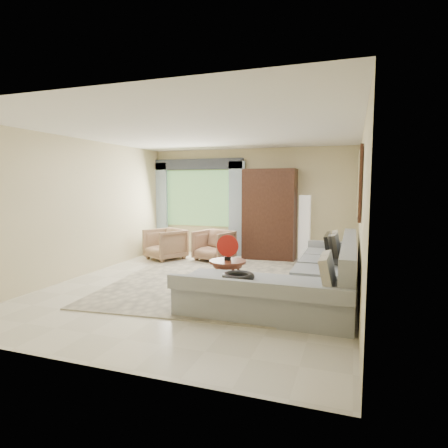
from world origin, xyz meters
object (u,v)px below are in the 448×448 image
at_px(tv_screen, 329,249).
at_px(armoire, 270,214).
at_px(floor_lamp, 305,228).
at_px(armchair_left, 165,244).
at_px(coffee_table, 228,278).
at_px(potted_plant, 157,243).
at_px(sectional_sofa, 308,281).
at_px(armchair_right, 214,246).

height_order(tv_screen, armoire, armoire).
relative_size(tv_screen, armoire, 0.35).
relative_size(armoire, floor_lamp, 1.40).
distance_m(tv_screen, armchair_left, 4.09).
relative_size(coffee_table, potted_plant, 0.99).
distance_m(tv_screen, potted_plant, 4.73).
height_order(potted_plant, floor_lamp, floor_lamp).
bearing_deg(tv_screen, armoire, 121.61).
bearing_deg(armchair_left, coffee_table, -15.46).
bearing_deg(potted_plant, tv_screen, -25.61).
relative_size(tv_screen, armchair_left, 0.93).
distance_m(sectional_sofa, tv_screen, 0.69).
xyz_separation_m(armoire, floor_lamp, (0.80, 0.06, -0.30)).
bearing_deg(potted_plant, armchair_left, -44.86).
bearing_deg(floor_lamp, armchair_right, -160.23).
xyz_separation_m(sectional_sofa, armchair_left, (-3.50, 2.02, 0.08)).
bearing_deg(floor_lamp, potted_plant, -172.56).
relative_size(armchair_right, floor_lamp, 0.51).
height_order(coffee_table, armoire, armoire).
bearing_deg(sectional_sofa, tv_screen, 59.88).
bearing_deg(armchair_left, potted_plant, 164.21).
height_order(coffee_table, potted_plant, potted_plant).
distance_m(sectional_sofa, potted_plant, 4.70).
height_order(potted_plant, armoire, armoire).
height_order(sectional_sofa, armoire, armoire).
bearing_deg(floor_lamp, armoire, -175.71).
xyz_separation_m(sectional_sofa, armoire, (-1.23, 2.90, 0.77)).
height_order(coffee_table, armchair_left, armchair_left).
xyz_separation_m(sectional_sofa, potted_plant, (-3.98, 2.49, 0.00)).
xyz_separation_m(coffee_table, floor_lamp, (0.77, 3.19, 0.45)).
bearing_deg(armchair_right, potted_plant, -172.88).
relative_size(sectional_sofa, potted_plant, 6.05).
relative_size(sectional_sofa, floor_lamp, 2.31).
bearing_deg(armoire, coffee_table, -89.54).
distance_m(armoire, floor_lamp, 0.86).
height_order(coffee_table, floor_lamp, floor_lamp).
bearing_deg(armchair_left, armoire, 50.25).
bearing_deg(tv_screen, sectional_sofa, -120.12).
xyz_separation_m(tv_screen, armoire, (-1.50, 2.44, 0.33)).
bearing_deg(coffee_table, armoire, 90.46).
xyz_separation_m(armchair_right, potted_plant, (-1.60, 0.24, -0.06)).
distance_m(coffee_table, armoire, 3.22).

